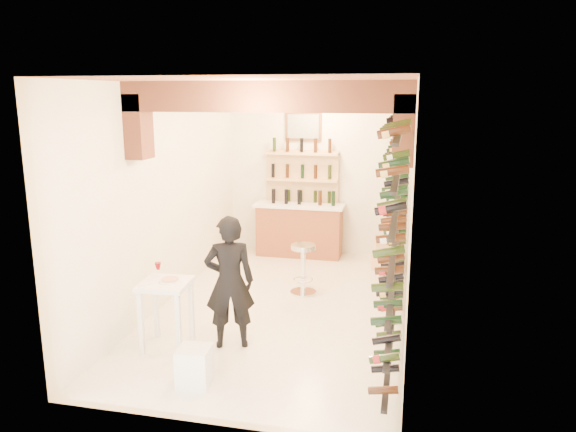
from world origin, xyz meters
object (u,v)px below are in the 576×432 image
object	(u,v)px
back_counter	(299,228)
person	(230,282)
chrome_barstool	(303,265)
crate_lower	(387,262)
wine_rack	(394,208)
white_stool	(195,366)
tasting_table	(166,293)

from	to	relation	value
back_counter	person	world-z (taller)	person
back_counter	chrome_barstool	world-z (taller)	back_counter
person	crate_lower	distance (m)	3.94
wine_rack	white_stool	size ratio (longest dim) A/B	13.50
crate_lower	wine_rack	bearing A→B (deg)	-86.41
wine_rack	person	world-z (taller)	wine_rack
tasting_table	wine_rack	bearing A→B (deg)	26.86
back_counter	tasting_table	distance (m)	4.28
back_counter	crate_lower	distance (m)	1.83
chrome_barstool	person	bearing A→B (deg)	-104.82
person	crate_lower	xyz separation A→B (m)	(1.75, 3.46, -0.69)
back_counter	white_stool	bearing A→B (deg)	-91.47
back_counter	white_stool	xyz separation A→B (m)	(-0.13, -5.00, -0.32)
tasting_table	white_stool	world-z (taller)	tasting_table
white_stool	person	bearing A→B (deg)	85.53
person	crate_lower	size ratio (longest dim) A/B	3.59
chrome_barstool	white_stool	bearing A→B (deg)	-101.47
wine_rack	tasting_table	xyz separation A→B (m)	(-2.64, -1.56, -0.86)
wine_rack	person	xyz separation A→B (m)	(-1.88, -1.37, -0.72)
back_counter	wine_rack	bearing A→B (deg)	-55.34
tasting_table	back_counter	bearing A→B (deg)	75.47
person	tasting_table	bearing A→B (deg)	-5.67
white_stool	crate_lower	world-z (taller)	white_stool
wine_rack	person	size ratio (longest dim) A/B	3.45
back_counter	chrome_barstool	bearing A→B (deg)	-76.95
person	crate_lower	bearing A→B (deg)	-136.41
tasting_table	crate_lower	world-z (taller)	tasting_table
white_stool	back_counter	bearing A→B (deg)	88.53
back_counter	tasting_table	bearing A→B (deg)	-100.84
white_stool	person	world-z (taller)	person
back_counter	person	size ratio (longest dim) A/B	1.03
wine_rack	person	bearing A→B (deg)	-143.96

